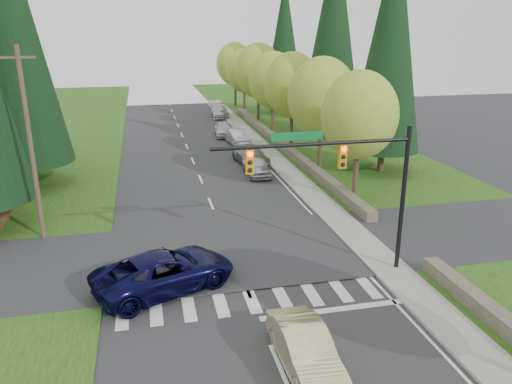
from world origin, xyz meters
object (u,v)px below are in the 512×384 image
object	(u,v)px
suv_navy	(165,271)
parked_car_c	(237,137)
sedan_champagne	(305,349)
parked_car_b	(251,155)
parked_car_a	(257,166)
parked_car_d	(224,129)
parked_car_e	(220,111)

from	to	relation	value
suv_navy	parked_car_c	bearing A→B (deg)	-39.44
sedan_champagne	parked_car_b	size ratio (longest dim) A/B	0.87
parked_car_a	parked_car_d	xyz separation A→B (m)	(-0.14, 14.72, 0.01)
parked_car_a	parked_car_e	xyz separation A→B (m)	(1.26, 26.11, 0.01)
sedan_champagne	parked_car_e	distance (m)	48.97
suv_navy	parked_car_e	bearing A→B (deg)	-34.35
suv_navy	parked_car_e	world-z (taller)	suv_navy
parked_car_b	parked_car_c	world-z (taller)	parked_car_b
parked_car_c	parked_car_e	world-z (taller)	parked_car_e
parked_car_a	parked_car_c	xyz separation A→B (m)	(0.52, 10.62, -0.01)
parked_car_d	parked_car_b	bearing A→B (deg)	-82.56
sedan_champagne	parked_car_a	bearing A→B (deg)	79.63
suv_navy	parked_car_a	size ratio (longest dim) A/B	1.46
parked_car_a	parked_car_d	size ratio (longest dim) A/B	0.98
parked_car_b	parked_car_c	size ratio (longest dim) A/B	1.19
sedan_champagne	parked_car_b	world-z (taller)	parked_car_b
parked_car_d	parked_car_e	world-z (taller)	parked_car_d
parked_car_c	suv_navy	bearing A→B (deg)	-113.32
sedan_champagne	parked_car_d	world-z (taller)	parked_car_d
suv_navy	parked_car_a	xyz separation A→B (m)	(7.76, 16.28, -0.14)
sedan_champagne	suv_navy	bearing A→B (deg)	122.14
sedan_champagne	parked_car_d	bearing A→B (deg)	83.32
sedan_champagne	parked_car_b	xyz separation A→B (m)	(3.80, 25.94, 0.01)
parked_car_e	suv_navy	bearing A→B (deg)	-98.08
parked_car_c	parked_car_e	bearing A→B (deg)	81.03
parked_car_c	parked_car_d	bearing A→B (deg)	92.89
suv_navy	parked_car_b	world-z (taller)	suv_navy
parked_car_b	suv_navy	bearing A→B (deg)	-120.06
sedan_champagne	parked_car_a	size ratio (longest dim) A/B	1.04
sedan_champagne	parked_car_e	bearing A→B (deg)	82.90
suv_navy	sedan_champagne	bearing A→B (deg)	-168.73
sedan_champagne	parked_car_a	distance (m)	22.90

